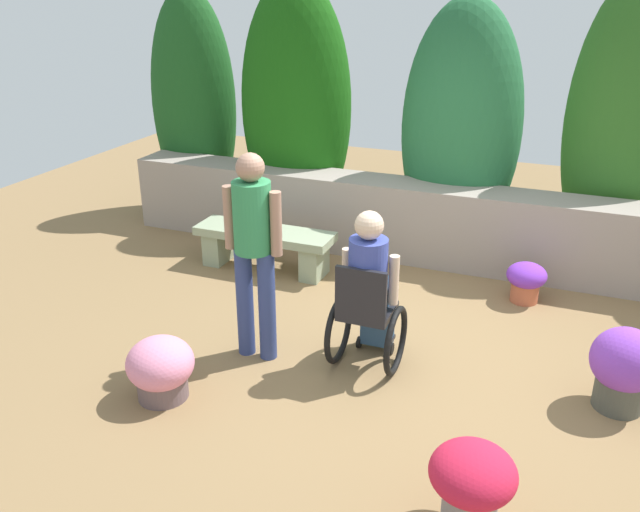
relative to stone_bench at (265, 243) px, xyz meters
The scene contains 10 objects.
ground_plane 2.14m from the stone_bench, 33.06° to the right, with size 13.44×13.44×0.00m, color olive.
stone_retaining_wall 2.00m from the stone_bench, 26.82° to the left, with size 7.59×0.53×0.85m, color gray.
hedge_backdrop 2.65m from the stone_bench, 38.40° to the left, with size 8.16×1.15×3.03m.
stone_bench is the anchor object (origin of this frame).
person_in_wheelchair 2.16m from the stone_bench, 41.21° to the right, with size 0.53×0.66×1.33m.
person_standing_companion 1.89m from the stone_bench, 66.07° to the right, with size 0.49×0.30×1.72m.
flower_pot_purple_near 3.72m from the stone_bench, 20.33° to the right, with size 0.49×0.49×0.63m.
flower_pot_terracotta_by_wall 2.44m from the stone_bench, 82.31° to the right, with size 0.50×0.50×0.49m.
flower_pot_red_accent 3.93m from the stone_bench, 46.91° to the right, with size 0.49×0.49×0.55m.
flower_pot_small_foreground 2.68m from the stone_bench, ahead, with size 0.38×0.38×0.39m.
Camera 1 is at (1.20, -4.73, 2.93)m, focal length 37.41 mm.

